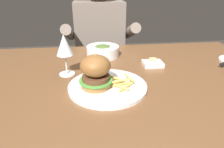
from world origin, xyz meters
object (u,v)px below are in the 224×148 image
(main_plate, at_px, (108,86))
(butter_dish, at_px, (153,63))
(diner_person, at_px, (100,57))
(burger_sandwich, at_px, (96,71))
(soup_bowl, at_px, (103,51))
(wine_glass, at_px, (64,46))

(main_plate, relative_size, butter_dish, 3.18)
(butter_dish, height_order, diner_person, diner_person)
(main_plate, relative_size, diner_person, 0.25)
(burger_sandwich, distance_m, butter_dish, 0.35)
(soup_bowl, bearing_deg, main_plate, -91.30)
(wine_glass, distance_m, diner_person, 0.77)
(butter_dish, relative_size, soup_bowl, 0.54)
(wine_glass, bearing_deg, main_plate, -41.40)
(burger_sandwich, height_order, soup_bowl, burger_sandwich)
(main_plate, height_order, butter_dish, butter_dish)
(burger_sandwich, height_order, wine_glass, wine_glass)
(main_plate, relative_size, soup_bowl, 1.71)
(soup_bowl, xyz_separation_m, diner_person, (0.01, 0.47, -0.21))
(main_plate, height_order, diner_person, diner_person)
(wine_glass, relative_size, soup_bowl, 1.02)
(main_plate, bearing_deg, diner_person, 88.76)
(burger_sandwich, bearing_deg, main_plate, 8.62)
(wine_glass, relative_size, diner_person, 0.15)
(burger_sandwich, relative_size, soup_bowl, 0.77)
(burger_sandwich, bearing_deg, wine_glass, 128.58)
(burger_sandwich, xyz_separation_m, wine_glass, (-0.12, 0.15, 0.05))
(wine_glass, height_order, butter_dish, wine_glass)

